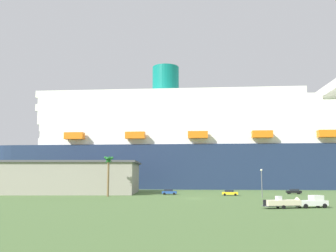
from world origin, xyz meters
TOP-DOWN VIEW (x-y plane):
  - ground_plane at (0.00, 30.00)m, footprint 600.00×600.00m
  - cruise_ship at (17.48, 70.70)m, footprint 222.34×50.47m
  - terminal_building at (-38.35, 27.37)m, footprint 44.56×27.94m
  - pickup_truck at (19.42, -24.59)m, footprint 5.89×3.15m
  - small_boat_on_trailer at (14.29, -25.64)m, footprint 8.68×3.38m
  - palm_tree at (-22.89, 8.63)m, footprint 2.97×2.78m
  - street_lamp at (17.75, 3.55)m, footprint 0.56×0.56m
  - parked_car_yellow_taxi at (11.09, 13.27)m, footprint 4.75×2.68m
  - parked_car_blue_suv at (-6.15, 18.42)m, footprint 4.54×2.42m
  - parked_car_black_coupe at (32.32, 21.77)m, footprint 4.60×2.34m

SIDE VIEW (x-z plane):
  - ground_plane at x=0.00m, z-range 0.00..0.00m
  - parked_car_black_coupe at x=32.32m, z-range 0.04..1.62m
  - parked_car_blue_suv at x=-6.15m, z-range 0.04..1.62m
  - parked_car_yellow_taxi at x=11.09m, z-range 0.04..1.62m
  - small_boat_on_trailer at x=14.29m, z-range -0.12..2.03m
  - pickup_truck at x=19.42m, z-range -0.06..2.14m
  - street_lamp at x=17.75m, z-range 1.17..8.53m
  - terminal_building at x=-38.35m, z-range 0.02..10.14m
  - palm_tree at x=-22.89m, z-range 3.11..14.08m
  - cruise_ship at x=17.48m, z-range -13.19..48.17m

